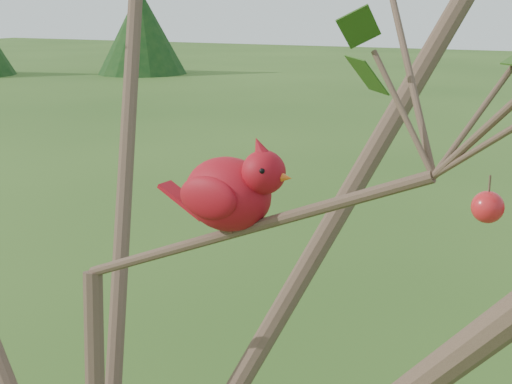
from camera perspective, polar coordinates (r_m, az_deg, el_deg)
crabapple_tree at (r=1.12m, az=-14.46°, el=-0.69°), size 2.35×2.05×2.95m
cardinal at (r=1.07m, az=-1.93°, el=0.10°), size 0.23×0.13×0.16m
distant_trees at (r=24.18m, az=15.02°, el=12.03°), size 38.97×14.35×3.19m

